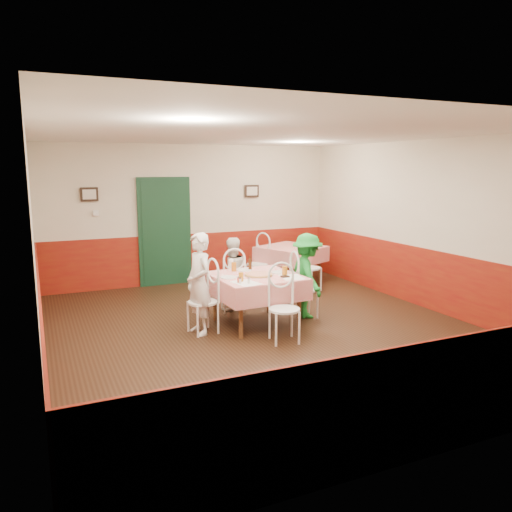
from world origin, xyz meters
name	(u,v)px	position (x,y,z in m)	size (l,w,h in m)	color
floor	(265,330)	(0.00, 0.00, 0.00)	(7.00, 7.00, 0.00)	black
ceiling	(266,133)	(0.00, 0.00, 2.80)	(7.00, 7.00, 0.00)	white
back_wall	(193,214)	(0.00, 3.50, 1.40)	(6.00, 0.10, 2.80)	beige
front_wall	(456,289)	(0.00, -3.50, 1.40)	(6.00, 0.10, 2.80)	beige
left_wall	(34,249)	(-3.00, 0.00, 1.40)	(0.10, 7.00, 2.80)	beige
right_wall	(429,225)	(3.00, 0.00, 1.40)	(0.10, 7.00, 2.80)	beige
wainscot_back	(194,258)	(0.00, 3.48, 0.50)	(6.00, 0.03, 1.00)	maroon
wainscot_front	(447,395)	(0.00, -3.48, 0.50)	(6.00, 0.03, 1.00)	maroon
wainscot_left	(41,322)	(-2.98, 0.00, 0.50)	(0.03, 7.00, 1.00)	maroon
wainscot_right	(425,278)	(2.98, 0.00, 0.50)	(0.03, 7.00, 1.00)	maroon
door	(165,233)	(-0.60, 3.45, 1.05)	(0.96, 0.06, 2.10)	black
picture_left	(89,194)	(-2.00, 3.45, 1.85)	(0.32, 0.03, 0.26)	black
picture_right	(252,191)	(1.30, 3.45, 1.85)	(0.32, 0.03, 0.26)	black
thermostat	(96,213)	(-1.90, 3.45, 1.50)	(0.10, 0.03, 0.10)	white
main_table	(256,300)	(-0.02, 0.29, 0.38)	(1.22, 1.22, 0.77)	red
second_table	(291,265)	(1.77, 2.52, 0.38)	(1.12, 1.12, 0.77)	red
chair_left	(203,302)	(-0.87, 0.25, 0.45)	(0.42, 0.42, 0.90)	white
chair_right	(304,289)	(0.83, 0.33, 0.45)	(0.42, 0.42, 0.90)	white
chair_far	(233,284)	(-0.06, 1.14, 0.45)	(0.42, 0.42, 0.90)	white
chair_near	(284,310)	(0.02, -0.56, 0.45)	(0.42, 0.42, 0.90)	white
chair_second_a	(258,264)	(1.02, 2.52, 0.45)	(0.42, 0.42, 0.90)	white
chair_second_b	(310,268)	(1.77, 1.77, 0.45)	(0.42, 0.42, 0.90)	white
pizza	(259,275)	(0.01, 0.25, 0.77)	(0.40, 0.40, 0.03)	#B74723
plate_left	(229,277)	(-0.45, 0.29, 0.77)	(0.25, 0.25, 0.01)	white
plate_right	(279,272)	(0.37, 0.30, 0.77)	(0.25, 0.25, 0.01)	white
plate_far	(244,270)	(-0.04, 0.70, 0.77)	(0.25, 0.25, 0.01)	white
glass_a	(241,277)	(-0.38, 0.00, 0.82)	(0.07, 0.07, 0.13)	#BF7219
glass_b	(285,271)	(0.36, 0.09, 0.83)	(0.08, 0.08, 0.14)	#BF7219
glass_c	(234,267)	(-0.21, 0.70, 0.83)	(0.07, 0.07, 0.14)	#BF7219
beer_bottle	(250,264)	(0.05, 0.68, 0.86)	(0.05, 0.05, 0.20)	#381C0A
shaker_a	(240,281)	(-0.45, -0.13, 0.81)	(0.04, 0.04, 0.09)	silver
shaker_b	(249,280)	(-0.33, -0.17, 0.81)	(0.04, 0.04, 0.09)	silver
shaker_c	(239,280)	(-0.44, -0.06, 0.81)	(0.04, 0.04, 0.09)	#B23319
menu_left	(246,283)	(-0.35, -0.12, 0.76)	(0.30, 0.40, 0.00)	white
menu_right	(292,277)	(0.40, -0.05, 0.76)	(0.30, 0.40, 0.00)	white
wallet	(285,276)	(0.31, -0.01, 0.77)	(0.11, 0.09, 0.02)	black
diner_left	(199,284)	(-0.92, 0.25, 0.72)	(0.53, 0.35, 1.45)	gray
diner_far	(231,274)	(-0.06, 1.19, 0.61)	(0.59, 0.46, 1.21)	gray
diner_right	(307,276)	(0.88, 0.33, 0.67)	(0.86, 0.49, 1.33)	gray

